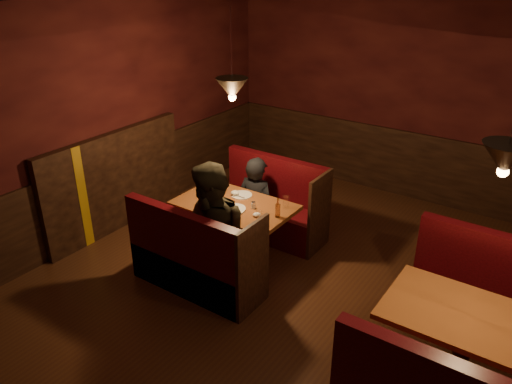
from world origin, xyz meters
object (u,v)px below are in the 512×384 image
Objects in this scene: main_table at (236,217)px; main_bench_far at (272,210)px; second_table at (465,334)px; diner_b at (211,214)px; second_bench_far at (486,307)px; diner_a at (257,186)px; main_bench_near at (194,265)px.

main_bench_far is (0.01, 0.76, -0.23)m from main_table.
diner_b is at bearing -179.30° from second_table.
second_bench_far reaches higher than main_bench_far.
main_bench_far is 1.02× the size of diner_a.
main_table is at bearing 91.03° from main_bench_near.
main_bench_far is at bearing 90.00° from main_bench_near.
main_table is 0.91× the size of main_bench_far.
diner_b reaches higher than diner_a.
second_table is 2.60m from diner_b.
main_table is at bearing 125.66° from diner_b.
main_table is at bearing -91.04° from main_bench_far.
main_bench_far is 1.46m from diner_b.
second_table is (2.69, -0.55, -0.01)m from main_table.
main_bench_near is (0.00, -1.53, 0.00)m from main_bench_far.
second_table is 0.90× the size of second_bench_far.
main_table is 0.93× the size of diner_a.
main_bench_near is 0.84× the size of diner_b.
diner_a is 1.16m from diner_b.
main_bench_far is 2.76m from second_bench_far.
main_bench_near is at bearing -159.78° from second_bench_far.
second_bench_far is (2.71, -0.53, 0.01)m from main_bench_far.
main_bench_near is 1.38m from diner_a.
main_bench_near is 1.13× the size of second_table.
second_bench_far reaches higher than main_table.
second_table is (2.68, 0.22, 0.23)m from main_bench_near.
diner_a is (-2.78, 1.10, 0.18)m from second_table.
main_bench_near is at bearing -95.71° from diner_b.
diner_b is (-2.57, -0.03, 0.33)m from second_table.
second_bench_far reaches higher than main_bench_near.
second_table is at bearing 24.63° from diner_b.
main_bench_near is 2.70m from second_table.
main_bench_far is 1.53m from main_bench_near.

